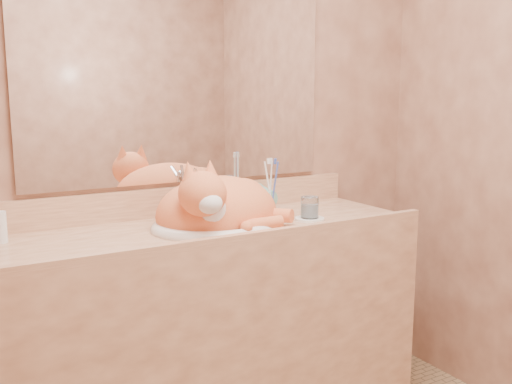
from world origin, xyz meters
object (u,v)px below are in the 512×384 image
vanity_counter (214,332)px  toothbrush_cup (272,200)px  sink_basin (218,207)px  water_glass (310,207)px  cat (217,204)px  soap_dispenser (247,194)px

vanity_counter → toothbrush_cup: size_ratio=13.38×
sink_basin → water_glass: sink_basin is taller
cat → water_glass: 0.38m
vanity_counter → toothbrush_cup: toothbrush_cup is taller
vanity_counter → toothbrush_cup: bearing=16.4°
vanity_counter → soap_dispenser: size_ratio=8.78×
sink_basin → toothbrush_cup: 0.33m
sink_basin → water_glass: 0.38m
sink_basin → toothbrush_cup: size_ratio=4.21×
cat → vanity_counter: bearing=114.8°
water_glass → soap_dispenser: bearing=130.0°
sink_basin → toothbrush_cup: (0.31, 0.12, -0.02)m
sink_basin → soap_dispenser: bearing=37.0°
cat → sink_basin: bearing=19.0°
sink_basin → water_glass: (0.37, -0.07, -0.03)m
water_glass → cat: bearing=169.2°
toothbrush_cup → soap_dispenser: bearing=172.7°
vanity_counter → sink_basin: size_ratio=3.18×
vanity_counter → cat: (0.01, -0.02, 0.51)m
toothbrush_cup → vanity_counter: bearing=-163.6°
soap_dispenser → cat: bearing=-154.7°
soap_dispenser → water_glass: size_ratio=2.17×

